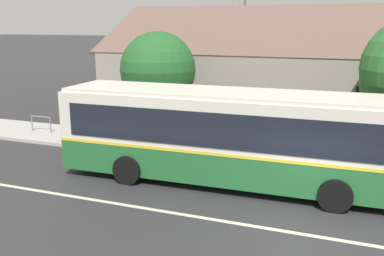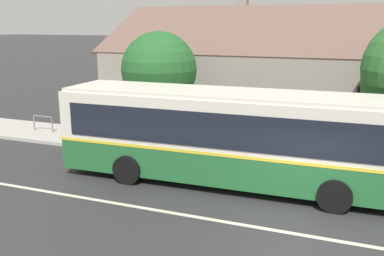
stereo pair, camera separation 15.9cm
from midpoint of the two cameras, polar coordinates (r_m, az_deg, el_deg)
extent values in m
plane|color=#2D2D30|center=(11.77, 14.75, -13.62)|extent=(300.00, 300.00, 0.00)
cube|color=#ADAAA3|center=(17.30, 17.12, -4.50)|extent=(60.00, 3.00, 0.15)
cube|color=beige|center=(11.77, 14.75, -13.60)|extent=(60.00, 0.16, 0.01)
cube|color=gray|center=(24.76, 22.59, 4.81)|extent=(26.70, 10.54, 3.79)
cube|color=brown|center=(21.89, 23.46, 11.90)|extent=(27.30, 5.33, 2.58)
cube|color=brown|center=(27.16, 23.12, 12.10)|extent=(27.30, 5.33, 2.58)
cube|color=black|center=(21.33, -3.10, 5.07)|extent=(1.10, 0.06, 1.30)
cube|color=black|center=(19.50, 22.87, 3.16)|extent=(1.10, 0.06, 1.30)
cube|color=#236633|center=(14.61, 4.99, -4.32)|extent=(11.50, 2.75, 1.05)
cube|color=yellow|center=(14.44, 5.04, -2.16)|extent=(11.52, 2.78, 0.10)
cube|color=silver|center=(14.23, 5.11, 1.16)|extent=(11.50, 2.75, 1.61)
cube|color=silver|center=(14.06, 5.19, 4.61)|extent=(11.26, 2.62, 0.12)
cube|color=black|center=(15.45, 6.31, 1.77)|extent=(10.53, 0.27, 1.11)
cube|color=black|center=(13.06, 3.68, -0.41)|extent=(10.53, 0.27, 1.11)
cube|color=#197233|center=(16.16, 1.26, -2.47)|extent=(3.20, 0.10, 0.73)
cube|color=black|center=(15.23, 22.79, -1.94)|extent=(0.90, 0.05, 2.41)
cylinder|color=black|center=(15.46, 19.06, -5.18)|extent=(1.01, 0.30, 1.00)
cylinder|color=black|center=(13.11, 18.81, -8.60)|extent=(1.01, 0.30, 1.00)
cylinder|color=black|center=(16.83, -4.32, -2.90)|extent=(1.01, 0.30, 1.00)
cylinder|color=black|center=(14.70, -8.32, -5.52)|extent=(1.01, 0.30, 1.00)
cube|color=brown|center=(20.08, -13.80, -0.20)|extent=(1.71, 0.10, 0.04)
cube|color=brown|center=(19.96, -14.03, -0.29)|extent=(1.71, 0.10, 0.04)
cube|color=brown|center=(19.85, -14.27, -0.39)|extent=(1.71, 0.10, 0.04)
cube|color=brown|center=(19.68, -14.53, 0.37)|extent=(1.71, 0.04, 0.10)
cube|color=brown|center=(19.65, -14.55, 0.77)|extent=(1.71, 0.04, 0.10)
cube|color=black|center=(19.64, -12.36, -1.11)|extent=(0.08, 0.43, 0.45)
cube|color=black|center=(20.41, -15.56, -0.73)|extent=(0.08, 0.43, 0.45)
cylinder|color=#4C3828|center=(19.40, -4.05, 1.29)|extent=(0.32, 0.32, 2.25)
sphere|color=#235B28|center=(19.05, -4.16, 7.79)|extent=(3.33, 3.33, 3.33)
sphere|color=#235B28|center=(18.97, -5.41, 6.22)|extent=(2.10, 2.10, 2.10)
cylinder|color=slate|center=(22.50, -20.12, 0.65)|extent=(0.06, 0.06, 0.75)
cylinder|color=slate|center=(21.80, -17.94, 0.42)|extent=(0.06, 0.06, 0.75)
cylinder|color=slate|center=(22.07, -19.12, 1.48)|extent=(1.10, 0.06, 0.06)
camera|label=1|loc=(0.08, -89.69, 0.08)|focal=40.00mm
camera|label=2|loc=(0.08, 90.31, -0.08)|focal=40.00mm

